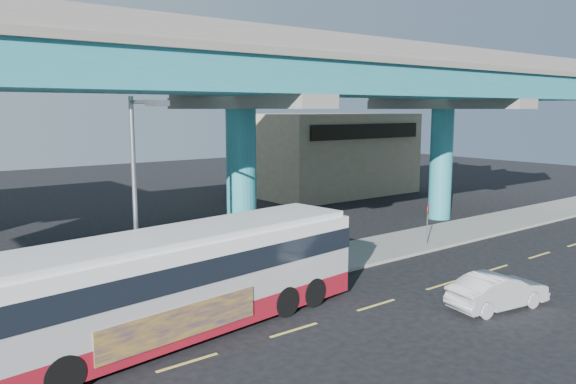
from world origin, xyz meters
TOP-DOWN VIEW (x-y plane):
  - ground at (0.00, 0.00)m, footprint 120.00×120.00m
  - sidewalk at (0.00, 5.50)m, footprint 70.00×4.00m
  - lane_markings at (-0.00, -0.30)m, footprint 58.00×0.12m
  - viaduct at (-0.00, 9.11)m, footprint 52.00×12.40m
  - building_beige at (18.00, 22.98)m, footprint 14.00×10.23m
  - transit_bus at (-6.91, 1.80)m, footprint 13.71×4.43m
  - sedan at (3.33, -3.30)m, footprint 2.83×4.56m
  - street_lamp at (-7.66, 3.44)m, footprint 0.50×2.50m
  - stop_sign at (8.63, 4.18)m, footprint 0.59×0.40m

SIDE VIEW (x-z plane):
  - ground at x=0.00m, z-range 0.00..0.00m
  - lane_markings at x=0.00m, z-range 0.00..0.01m
  - sidewalk at x=0.00m, z-range 0.00..0.15m
  - sedan at x=3.33m, z-range 0.00..1.34m
  - stop_sign at x=8.63m, z-range 0.63..2.91m
  - transit_bus at x=-6.91m, z-range 0.17..3.63m
  - building_beige at x=18.00m, z-range 0.01..7.01m
  - street_lamp at x=-7.66m, z-range 1.30..8.98m
  - viaduct at x=0.00m, z-range 3.29..14.99m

